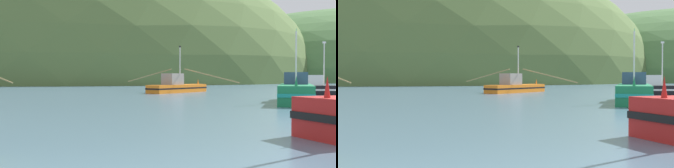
% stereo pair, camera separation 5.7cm
% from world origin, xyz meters
% --- Properties ---
extents(hill_far_right, '(200.02, 160.02, 101.34)m').
position_xyz_m(hill_far_right, '(-53.00, 147.88, 0.00)').
color(hill_far_right, '#516B38').
rests_on(hill_far_right, ground).
extents(fishing_boat_orange, '(14.12, 9.85, 5.80)m').
position_xyz_m(fishing_boat_orange, '(0.86, 43.97, 0.74)').
color(fishing_boat_orange, orange).
rests_on(fishing_boat_orange, ground).
extents(fishing_boat_green, '(4.68, 10.24, 5.68)m').
position_xyz_m(fishing_boat_green, '(10.81, 26.03, 0.82)').
color(fishing_boat_green, '#197A47').
rests_on(fishing_boat_green, ground).
extents(fishing_boat_black, '(6.51, 2.22, 5.78)m').
position_xyz_m(fishing_boat_black, '(16.30, 39.13, 0.72)').
color(fishing_boat_black, black).
rests_on(fishing_boat_black, ground).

